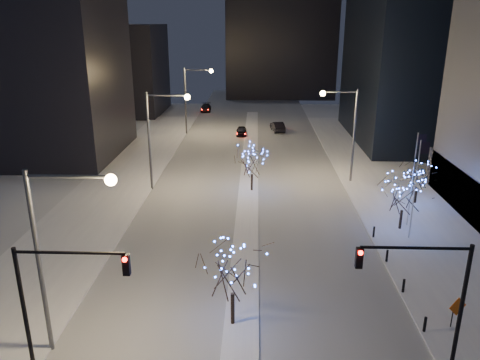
{
  "coord_description": "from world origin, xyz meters",
  "views": [
    {
      "loc": [
        0.71,
        -18.28,
        16.52
      ],
      "look_at": [
        -0.47,
        15.56,
        5.0
      ],
      "focal_mm": 35.0,
      "sensor_mm": 36.0,
      "label": 1
    }
  ],
  "objects_px": {
    "street_lamp_w_mid": "(159,128)",
    "holiday_tree_median_far": "(252,162)",
    "holiday_tree_plaza_near": "(404,194)",
    "street_lamp_w_far": "(192,92)",
    "traffic_signal_west": "(54,292)",
    "holiday_tree_plaza_far": "(418,176)",
    "street_lamp_east": "(346,123)",
    "traffic_signal_east": "(431,288)",
    "street_lamp_w_near": "(57,239)",
    "construction_sign": "(457,309)",
    "car_mid": "(278,127)",
    "car_far": "(206,108)",
    "car_near": "(241,131)",
    "holiday_tree_median_near": "(232,269)"
  },
  "relations": [
    {
      "from": "street_lamp_w_far",
      "to": "holiday_tree_median_near",
      "type": "xyz_separation_m",
      "value": [
        8.44,
        -47.62,
        -2.86
      ]
    },
    {
      "from": "holiday_tree_median_far",
      "to": "construction_sign",
      "type": "distance_m",
      "value": 25.19
    },
    {
      "from": "holiday_tree_plaza_near",
      "to": "car_mid",
      "type": "bearing_deg",
      "value": 103.31
    },
    {
      "from": "traffic_signal_east",
      "to": "car_near",
      "type": "height_order",
      "value": "traffic_signal_east"
    },
    {
      "from": "street_lamp_w_mid",
      "to": "construction_sign",
      "type": "distance_m",
      "value": 31.23
    },
    {
      "from": "street_lamp_east",
      "to": "car_mid",
      "type": "distance_m",
      "value": 25.79
    },
    {
      "from": "street_lamp_w_far",
      "to": "holiday_tree_plaza_far",
      "type": "height_order",
      "value": "street_lamp_w_far"
    },
    {
      "from": "holiday_tree_plaza_near",
      "to": "street_lamp_w_far",
      "type": "bearing_deg",
      "value": 122.39
    },
    {
      "from": "street_lamp_w_mid",
      "to": "traffic_signal_east",
      "type": "xyz_separation_m",
      "value": [
        17.88,
        -26.0,
        -1.74
      ]
    },
    {
      "from": "car_far",
      "to": "construction_sign",
      "type": "distance_m",
      "value": 70.06
    },
    {
      "from": "traffic_signal_east",
      "to": "holiday_tree_plaza_near",
      "type": "bearing_deg",
      "value": 77.06
    },
    {
      "from": "holiday_tree_median_near",
      "to": "construction_sign",
      "type": "height_order",
      "value": "holiday_tree_median_near"
    },
    {
      "from": "car_near",
      "to": "holiday_tree_plaza_near",
      "type": "height_order",
      "value": "holiday_tree_plaza_near"
    },
    {
      "from": "street_lamp_w_far",
      "to": "traffic_signal_east",
      "type": "relative_size",
      "value": 1.43
    },
    {
      "from": "traffic_signal_west",
      "to": "car_far",
      "type": "bearing_deg",
      "value": 90.45
    },
    {
      "from": "traffic_signal_west",
      "to": "street_lamp_east",
      "type": "bearing_deg",
      "value": 58.31
    },
    {
      "from": "street_lamp_east",
      "to": "holiday_tree_plaza_far",
      "type": "distance_m",
      "value": 9.32
    },
    {
      "from": "street_lamp_w_near",
      "to": "car_mid",
      "type": "height_order",
      "value": "street_lamp_w_near"
    },
    {
      "from": "street_lamp_east",
      "to": "holiday_tree_median_far",
      "type": "relative_size",
      "value": 2.19
    },
    {
      "from": "street_lamp_w_mid",
      "to": "traffic_signal_east",
      "type": "bearing_deg",
      "value": -55.49
    },
    {
      "from": "car_near",
      "to": "holiday_tree_plaza_far",
      "type": "bearing_deg",
      "value": -58.5
    },
    {
      "from": "car_near",
      "to": "holiday_tree_median_near",
      "type": "distance_m",
      "value": 47.22
    },
    {
      "from": "traffic_signal_east",
      "to": "holiday_tree_median_far",
      "type": "height_order",
      "value": "traffic_signal_east"
    },
    {
      "from": "street_lamp_w_near",
      "to": "car_far",
      "type": "height_order",
      "value": "street_lamp_w_near"
    },
    {
      "from": "street_lamp_w_near",
      "to": "holiday_tree_median_far",
      "type": "relative_size",
      "value": 2.19
    },
    {
      "from": "car_near",
      "to": "holiday_tree_plaza_far",
      "type": "xyz_separation_m",
      "value": [
        17.43,
        -27.76,
        2.14
      ]
    },
    {
      "from": "street_lamp_w_near",
      "to": "construction_sign",
      "type": "xyz_separation_m",
      "value": [
        20.98,
        2.46,
        -5.2
      ]
    },
    {
      "from": "car_mid",
      "to": "holiday_tree_median_far",
      "type": "height_order",
      "value": "holiday_tree_median_far"
    },
    {
      "from": "holiday_tree_median_near",
      "to": "traffic_signal_west",
      "type": "bearing_deg",
      "value": -151.1
    },
    {
      "from": "traffic_signal_west",
      "to": "car_mid",
      "type": "relative_size",
      "value": 1.52
    },
    {
      "from": "traffic_signal_west",
      "to": "holiday_tree_median_far",
      "type": "distance_m",
      "value": 28.15
    },
    {
      "from": "car_mid",
      "to": "holiday_tree_plaza_far",
      "type": "xyz_separation_m",
      "value": [
        11.81,
        -30.7,
        2.05
      ]
    },
    {
      "from": "holiday_tree_median_far",
      "to": "holiday_tree_plaza_near",
      "type": "relative_size",
      "value": 0.97
    },
    {
      "from": "street_lamp_w_near",
      "to": "street_lamp_east",
      "type": "distance_m",
      "value": 33.85
    },
    {
      "from": "car_near",
      "to": "car_far",
      "type": "bearing_deg",
      "value": 110.14
    },
    {
      "from": "street_lamp_w_mid",
      "to": "holiday_tree_plaza_near",
      "type": "xyz_separation_m",
      "value": [
        21.73,
        -9.24,
        -3.33
      ]
    },
    {
      "from": "street_lamp_w_far",
      "to": "holiday_tree_median_far",
      "type": "xyz_separation_m",
      "value": [
        9.28,
        -25.3,
        -3.36
      ]
    },
    {
      "from": "street_lamp_w_mid",
      "to": "street_lamp_w_far",
      "type": "height_order",
      "value": "same"
    },
    {
      "from": "traffic_signal_west",
      "to": "holiday_tree_plaza_far",
      "type": "xyz_separation_m",
      "value": [
        24.37,
        23.74,
        -1.96
      ]
    },
    {
      "from": "traffic_signal_west",
      "to": "holiday_tree_plaza_far",
      "type": "height_order",
      "value": "traffic_signal_west"
    },
    {
      "from": "traffic_signal_west",
      "to": "car_far",
      "type": "height_order",
      "value": "traffic_signal_west"
    },
    {
      "from": "holiday_tree_median_near",
      "to": "construction_sign",
      "type": "relative_size",
      "value": 2.8
    },
    {
      "from": "street_lamp_w_near",
      "to": "holiday_tree_median_far",
      "type": "bearing_deg",
      "value": 69.4
    },
    {
      "from": "holiday_tree_plaza_near",
      "to": "holiday_tree_plaza_far",
      "type": "height_order",
      "value": "holiday_tree_plaza_near"
    },
    {
      "from": "holiday_tree_plaza_near",
      "to": "street_lamp_w_mid",
      "type": "bearing_deg",
      "value": 156.95
    },
    {
      "from": "holiday_tree_median_near",
      "to": "traffic_signal_east",
      "type": "bearing_deg",
      "value": -19.72
    },
    {
      "from": "street_lamp_w_mid",
      "to": "holiday_tree_plaza_near",
      "type": "distance_m",
      "value": 23.85
    },
    {
      "from": "holiday_tree_median_far",
      "to": "holiday_tree_plaza_near",
      "type": "height_order",
      "value": "holiday_tree_plaza_near"
    },
    {
      "from": "street_lamp_w_near",
      "to": "car_mid",
      "type": "bearing_deg",
      "value": 76.02
    },
    {
      "from": "street_lamp_w_mid",
      "to": "holiday_tree_median_far",
      "type": "relative_size",
      "value": 2.19
    }
  ]
}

